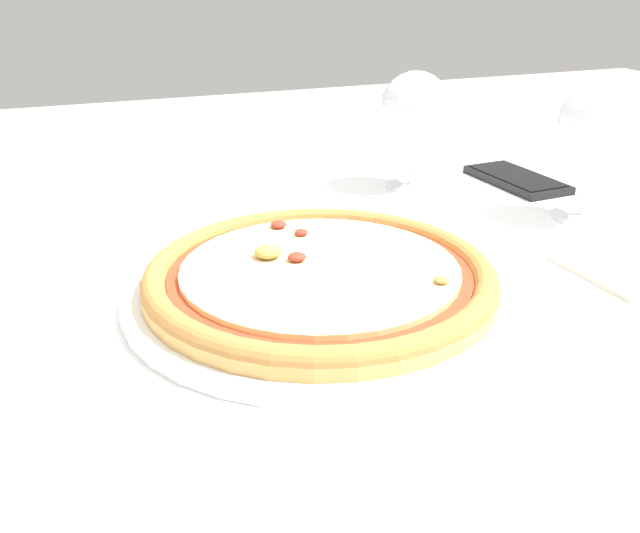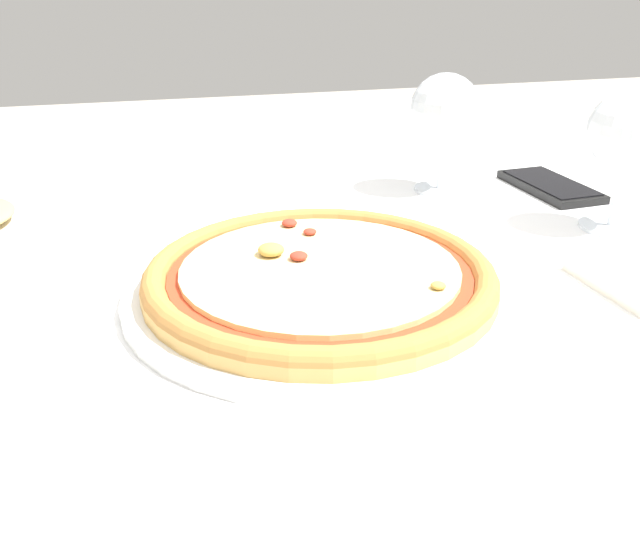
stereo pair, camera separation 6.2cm
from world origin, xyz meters
TOP-DOWN VIEW (x-y plane):
  - dining_table at (0.00, 0.00)m, footprint 1.12×1.00m
  - pizza_plate at (-0.01, 0.01)m, footprint 0.35×0.35m
  - wine_glass_far_left at (0.35, 0.10)m, footprint 0.08×0.08m
  - wine_glass_far_right at (0.22, 0.27)m, footprint 0.09×0.09m
  - cell_phone at (0.36, 0.24)m, footprint 0.08×0.15m

SIDE VIEW (x-z plane):
  - dining_table at x=0.00m, z-range 0.27..1.01m
  - cell_phone at x=0.36m, z-range 0.74..0.75m
  - pizza_plate at x=-0.01m, z-range 0.73..0.78m
  - wine_glass_far_right at x=0.22m, z-range 0.77..0.91m
  - wine_glass_far_left at x=0.35m, z-range 0.77..0.92m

